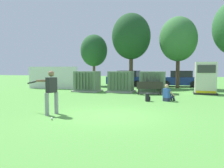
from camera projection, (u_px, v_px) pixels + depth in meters
name	position (u px, v px, depth m)	size (l,w,h in m)	color
ground_plane	(110.00, 116.00, 9.27)	(96.00, 96.00, 0.00)	#51933D
fence_panel	(52.00, 78.00, 21.61)	(4.80, 0.12, 2.00)	silver
transformer_west	(87.00, 82.00, 19.06)	(2.10, 1.70, 1.62)	#9E9B93
transformer_mid_west	(121.00, 82.00, 18.57)	(2.10, 1.70, 1.62)	#9E9B93
transformer_mid_east	(153.00, 83.00, 17.87)	(2.10, 1.70, 1.62)	#9E9B93
generator_enclosure	(205.00, 78.00, 17.13)	(1.60, 1.40, 2.30)	#262626
park_bench	(150.00, 87.00, 16.69)	(1.84, 0.82, 0.92)	#2D2823
batter	(51.00, 90.00, 9.47)	(1.59, 0.81, 1.74)	gray
sports_ball	(52.00, 119.00, 8.50)	(0.09, 0.09, 0.09)	white
seated_spectator	(168.00, 94.00, 13.40)	(0.71, 0.77, 0.96)	#282D4C
backpack	(147.00, 97.00, 13.36)	(0.32, 0.36, 0.44)	black
tree_left	(94.00, 51.00, 25.63)	(2.87, 2.87, 5.48)	brown
tree_center_left	(131.00, 37.00, 23.50)	(3.79, 3.79, 7.25)	#4C3828
tree_center_right	(178.00, 39.00, 22.16)	(3.47, 3.47, 6.64)	#4C3828
parked_car_leftmost	(128.00, 79.00, 25.28)	(4.35, 2.25, 1.62)	navy
parked_car_left_of_center	(180.00, 79.00, 24.18)	(4.31, 2.14, 1.62)	navy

